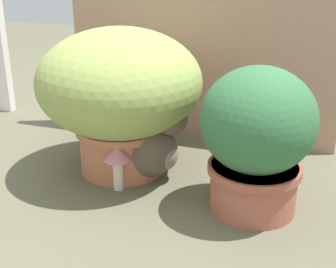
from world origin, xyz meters
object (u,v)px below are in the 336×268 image
mushroom_ornament_red (97,151)px  cat (145,145)px  mushroom_ornament_pink (117,158)px  grass_planter (120,91)px  leafy_planter (257,137)px

mushroom_ornament_red → cat: bearing=16.3°
mushroom_ornament_red → mushroom_ornament_pink: (0.11, -0.06, 0.02)m
grass_planter → mushroom_ornament_pink: size_ratio=3.56×
leafy_planter → mushroom_ornament_red: bearing=176.0°
mushroom_ornament_red → mushroom_ornament_pink: 0.13m
mushroom_ornament_pink → grass_planter: bearing=109.2°
cat → mushroom_ornament_red: cat is taller
grass_planter → cat: bearing=-16.6°
cat → mushroom_ornament_red: (-0.16, -0.05, -0.03)m
cat → mushroom_ornament_red: bearing=-163.7°
leafy_planter → mushroom_ornament_pink: (-0.44, -0.03, -0.12)m
cat → mushroom_ornament_red: 0.17m
cat → mushroom_ornament_pink: bearing=-114.6°
cat → grass_planter: bearing=163.4°
mushroom_ornament_pink → leafy_planter: bearing=3.4°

